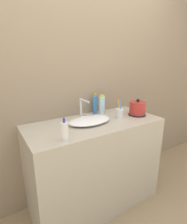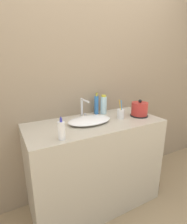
{
  "view_description": "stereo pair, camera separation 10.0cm",
  "coord_description": "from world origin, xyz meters",
  "px_view_note": "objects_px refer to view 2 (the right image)",
  "views": [
    {
      "loc": [
        -0.83,
        -1.01,
        1.46
      ],
      "look_at": [
        -0.02,
        0.29,
        1.01
      ],
      "focal_mm": 28.0,
      "sensor_mm": 36.0,
      "label": 1
    },
    {
      "loc": [
        -0.75,
        -1.06,
        1.46
      ],
      "look_at": [
        -0.02,
        0.29,
        1.01
      ],
      "focal_mm": 28.0,
      "sensor_mm": 36.0,
      "label": 2
    }
  ],
  "objects_px": {
    "mouthwash_bottle": "(61,130)",
    "faucet": "(83,107)",
    "lotion_bottle": "(96,105)",
    "toothbrush_cup": "(121,114)",
    "shampoo_bottle": "(104,105)",
    "electric_kettle": "(139,110)"
  },
  "relations": [
    {
      "from": "faucet",
      "to": "mouthwash_bottle",
      "type": "distance_m",
      "value": 0.5
    },
    {
      "from": "lotion_bottle",
      "to": "mouthwash_bottle",
      "type": "height_order",
      "value": "lotion_bottle"
    },
    {
      "from": "electric_kettle",
      "to": "lotion_bottle",
      "type": "xyz_separation_m",
      "value": [
        -0.35,
        0.28,
        0.03
      ]
    },
    {
      "from": "toothbrush_cup",
      "to": "shampoo_bottle",
      "type": "bearing_deg",
      "value": 105.53
    },
    {
      "from": "toothbrush_cup",
      "to": "mouthwash_bottle",
      "type": "height_order",
      "value": "toothbrush_cup"
    },
    {
      "from": "lotion_bottle",
      "to": "shampoo_bottle",
      "type": "relative_size",
      "value": 1.12
    },
    {
      "from": "toothbrush_cup",
      "to": "mouthwash_bottle",
      "type": "bearing_deg",
      "value": -164.67
    },
    {
      "from": "electric_kettle",
      "to": "mouthwash_bottle",
      "type": "xyz_separation_m",
      "value": [
        -0.88,
        -0.16,
        0.01
      ]
    },
    {
      "from": "toothbrush_cup",
      "to": "lotion_bottle",
      "type": "xyz_separation_m",
      "value": [
        -0.13,
        0.25,
        0.05
      ]
    },
    {
      "from": "faucet",
      "to": "shampoo_bottle",
      "type": "distance_m",
      "value": 0.27
    },
    {
      "from": "electric_kettle",
      "to": "shampoo_bottle",
      "type": "distance_m",
      "value": 0.38
    },
    {
      "from": "shampoo_bottle",
      "to": "electric_kettle",
      "type": "bearing_deg",
      "value": -41.63
    },
    {
      "from": "mouthwash_bottle",
      "to": "electric_kettle",
      "type": "bearing_deg",
      "value": 9.96
    },
    {
      "from": "toothbrush_cup",
      "to": "electric_kettle",
      "type": "bearing_deg",
      "value": -7.13
    },
    {
      "from": "faucet",
      "to": "lotion_bottle",
      "type": "xyz_separation_m",
      "value": [
        0.19,
        0.07,
        -0.02
      ]
    },
    {
      "from": "shampoo_bottle",
      "to": "lotion_bottle",
      "type": "bearing_deg",
      "value": 160.12
    },
    {
      "from": "electric_kettle",
      "to": "toothbrush_cup",
      "type": "height_order",
      "value": "toothbrush_cup"
    },
    {
      "from": "lotion_bottle",
      "to": "shampoo_bottle",
      "type": "xyz_separation_m",
      "value": [
        0.07,
        -0.03,
        -0.0
      ]
    },
    {
      "from": "faucet",
      "to": "lotion_bottle",
      "type": "distance_m",
      "value": 0.2
    },
    {
      "from": "electric_kettle",
      "to": "toothbrush_cup",
      "type": "xyz_separation_m",
      "value": [
        -0.22,
        0.03,
        -0.02
      ]
    },
    {
      "from": "shampoo_bottle",
      "to": "faucet",
      "type": "bearing_deg",
      "value": -170.21
    },
    {
      "from": "mouthwash_bottle",
      "to": "faucet",
      "type": "bearing_deg",
      "value": 46.36
    }
  ]
}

